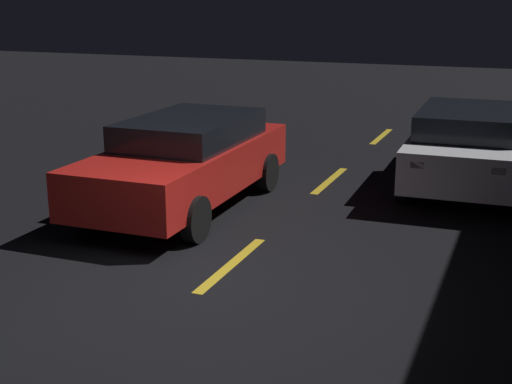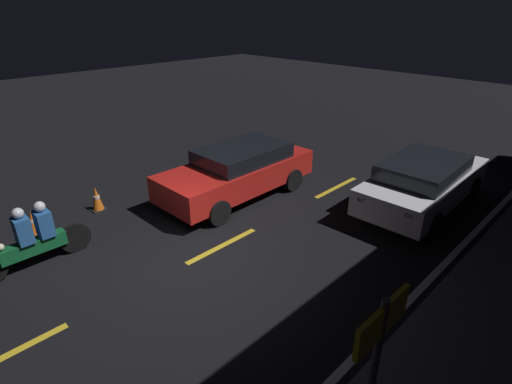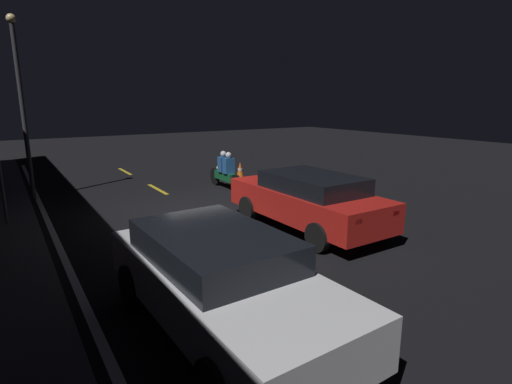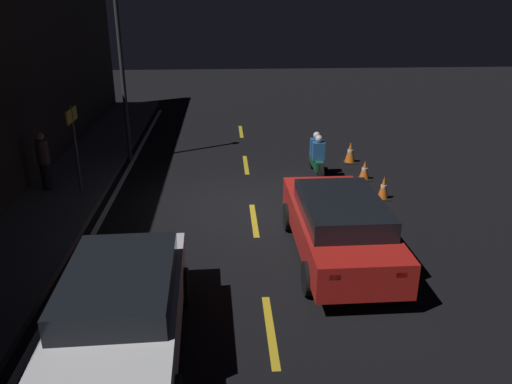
# 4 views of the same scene
# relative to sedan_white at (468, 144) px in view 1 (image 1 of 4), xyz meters

# --- Properties ---
(ground_plane) EXTENTS (56.00, 56.00, 0.00)m
(ground_plane) POSITION_rel_sedan_white_xyz_m (5.95, -2.34, -0.78)
(ground_plane) COLOR black
(lane_dash_a) EXTENTS (2.00, 0.14, 0.01)m
(lane_dash_a) POSITION_rel_sedan_white_xyz_m (-4.05, -2.34, -0.78)
(lane_dash_a) COLOR gold
(lane_dash_a) RESTS_ON ground
(lane_dash_b) EXTENTS (2.00, 0.14, 0.01)m
(lane_dash_b) POSITION_rel_sedan_white_xyz_m (0.45, -2.34, -0.78)
(lane_dash_b) COLOR gold
(lane_dash_b) RESTS_ON ground
(lane_dash_c) EXTENTS (2.00, 0.14, 0.01)m
(lane_dash_c) POSITION_rel_sedan_white_xyz_m (4.95, -2.34, -0.78)
(lane_dash_c) COLOR gold
(lane_dash_c) RESTS_ON ground
(sedan_white) EXTENTS (4.56, 2.02, 1.42)m
(sedan_white) POSITION_rel_sedan_white_xyz_m (0.00, 0.00, 0.00)
(sedan_white) COLOR silver
(sedan_white) RESTS_ON ground
(taxi_red) EXTENTS (4.59, 1.93, 1.43)m
(taxi_red) POSITION_rel_sedan_white_xyz_m (2.90, -4.00, 0.00)
(taxi_red) COLOR red
(taxi_red) RESTS_ON ground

